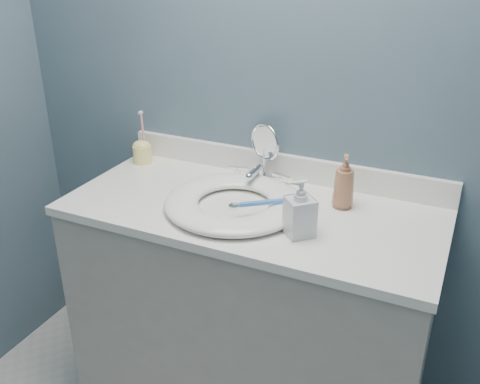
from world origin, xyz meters
The scene contains 12 objects.
back_wall centered at (0.00, 1.25, 1.20)m, with size 2.20×0.02×2.40m, color #435C65.
vanity_cabinet centered at (0.00, 0.97, 0.42)m, with size 1.20×0.55×0.85m, color #AAA59C.
countertop centered at (0.00, 0.97, 0.86)m, with size 1.22×0.57×0.03m, color white.
backsplash centered at (0.00, 1.24, 0.93)m, with size 1.22×0.02×0.09m, color white.
basin centered at (-0.05, 0.94, 0.90)m, with size 0.45×0.45×0.04m, color white, non-canonical shape.
drain centered at (-0.05, 0.94, 0.88)m, with size 0.04×0.04×0.01m, color silver.
faucet centered at (-0.05, 1.14, 0.91)m, with size 0.25×0.13×0.07m.
makeup_mirror centered at (-0.06, 1.22, 0.99)m, with size 0.13×0.08×0.21m.
soap_bottle_amber centered at (0.27, 1.10, 0.97)m, with size 0.07×0.07×0.18m, color #A26649.
soap_bottle_clear centered at (0.20, 0.87, 0.97)m, with size 0.08×0.08×0.17m, color silver.
toothbrush_holder centered at (-0.54, 1.15, 0.93)m, with size 0.07×0.07×0.21m.
toothbrush_lying centered at (0.05, 0.93, 0.92)m, with size 0.15×0.11×0.02m.
Camera 1 is at (0.62, -0.45, 1.66)m, focal length 40.00 mm.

